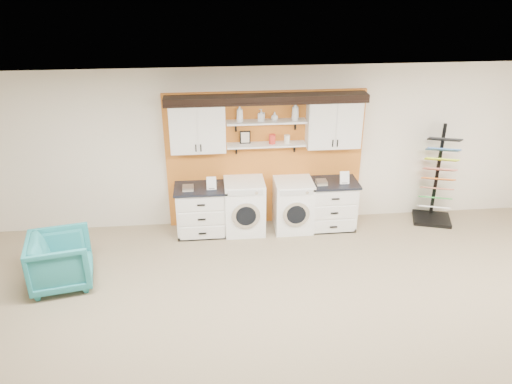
{
  "coord_description": "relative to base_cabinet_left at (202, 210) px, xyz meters",
  "views": [
    {
      "loc": [
        -0.96,
        -4.05,
        4.37
      ],
      "look_at": [
        -0.32,
        2.3,
        1.37
      ],
      "focal_mm": 35.0,
      "sensor_mm": 36.0,
      "label": 1
    }
  ],
  "objects": [
    {
      "name": "upper_cabinet_left",
      "position": [
        0.0,
        0.15,
        1.44
      ],
      "size": [
        0.9,
        0.35,
        0.84
      ],
      "color": "white",
      "rests_on": "wall_back"
    },
    {
      "name": "canister_red",
      "position": [
        1.23,
        0.16,
        1.19
      ],
      "size": [
        0.11,
        0.11,
        0.16
      ],
      "primitive_type": "cylinder",
      "color": "red",
      "rests_on": "shelf_lower"
    },
    {
      "name": "wall_back",
      "position": [
        1.13,
        0.36,
        0.96
      ],
      "size": [
        10.0,
        0.0,
        10.0
      ],
      "primitive_type": "plane",
      "rotation": [
        1.57,
        0.0,
        0.0
      ],
      "color": "beige",
      "rests_on": "floor"
    },
    {
      "name": "shelf_lower",
      "position": [
        1.13,
        0.16,
        1.09
      ],
      "size": [
        1.32,
        0.28,
        0.03
      ],
      "primitive_type": "cube",
      "color": "white",
      "rests_on": "wall_back"
    },
    {
      "name": "soap_bottle_d",
      "position": [
        1.6,
        0.16,
        1.66
      ],
      "size": [
        0.13,
        0.13,
        0.31
      ],
      "primitive_type": "imported",
      "rotation": [
        0.0,
        0.0,
        1.5
      ],
      "color": "silver",
      "rests_on": "shelf_upper"
    },
    {
      "name": "upper_cabinet_right",
      "position": [
        2.26,
        0.15,
        1.44
      ],
      "size": [
        0.9,
        0.35,
        0.84
      ],
      "color": "white",
      "rests_on": "wall_back"
    },
    {
      "name": "crown_molding",
      "position": [
        1.13,
        0.17,
        1.89
      ],
      "size": [
        3.3,
        0.41,
        0.13
      ],
      "color": "black",
      "rests_on": "wall_back"
    },
    {
      "name": "soap_bottle_a",
      "position": [
        0.69,
        0.16,
        1.65
      ],
      "size": [
        0.15,
        0.15,
        0.28
      ],
      "primitive_type": "imported",
      "rotation": [
        0.0,
        0.0,
        -0.59
      ],
      "color": "silver",
      "rests_on": "shelf_upper"
    },
    {
      "name": "soap_bottle_c",
      "position": [
        1.26,
        0.16,
        1.58
      ],
      "size": [
        0.14,
        0.14,
        0.14
      ],
      "primitive_type": "imported",
      "rotation": [
        0.0,
        0.0,
        3.43
      ],
      "color": "silver",
      "rests_on": "shelf_upper"
    },
    {
      "name": "armchair",
      "position": [
        -2.04,
        -1.32,
        -0.05
      ],
      "size": [
        1.0,
        0.98,
        0.78
      ],
      "primitive_type": "imported",
      "rotation": [
        0.0,
        0.0,
        1.76
      ],
      "color": "teal",
      "rests_on": "floor"
    },
    {
      "name": "base_cabinet_left",
      "position": [
        0.0,
        0.0,
        0.0
      ],
      "size": [
        0.89,
        0.66,
        0.87
      ],
      "color": "white",
      "rests_on": "floor"
    },
    {
      "name": "shelf_upper",
      "position": [
        1.13,
        0.16,
        1.49
      ],
      "size": [
        1.32,
        0.28,
        0.03
      ],
      "primitive_type": "cube",
      "color": "white",
      "rests_on": "wall_back"
    },
    {
      "name": "base_cabinet_right",
      "position": [
        2.26,
        -0.0,
        0.0
      ],
      "size": [
        0.89,
        0.66,
        0.88
      ],
      "color": "white",
      "rests_on": "floor"
    },
    {
      "name": "canister_cream",
      "position": [
        1.48,
        0.16,
        1.18
      ],
      "size": [
        0.1,
        0.1,
        0.14
      ],
      "primitive_type": "cylinder",
      "color": "silver",
      "rests_on": "shelf_lower"
    },
    {
      "name": "sample_rack",
      "position": [
        4.19,
        0.04,
        0.12
      ],
      "size": [
        0.79,
        0.72,
        1.79
      ],
      "rotation": [
        0.0,
        0.0,
        -0.31
      ],
      "color": "black",
      "rests_on": "floor"
    },
    {
      "name": "washer",
      "position": [
        0.74,
        -0.0,
        0.04
      ],
      "size": [
        0.68,
        0.71,
        0.95
      ],
      "color": "white",
      "rests_on": "floor"
    },
    {
      "name": "ceiling",
      "position": [
        1.13,
        -3.64,
        2.36
      ],
      "size": [
        10.0,
        10.0,
        0.0
      ],
      "primitive_type": "plane",
      "rotation": [
        3.14,
        0.0,
        0.0
      ],
      "color": "white",
      "rests_on": "wall_back"
    },
    {
      "name": "dryer",
      "position": [
        1.59,
        -0.0,
        0.02
      ],
      "size": [
        0.65,
        0.71,
        0.91
      ],
      "color": "white",
      "rests_on": "floor"
    },
    {
      "name": "soap_bottle_b",
      "position": [
        1.04,
        0.16,
        1.61
      ],
      "size": [
        0.12,
        0.12,
        0.2
      ],
      "primitive_type": "imported",
      "rotation": [
        0.0,
        0.0,
        4.21
      ],
      "color": "silver",
      "rests_on": "shelf_upper"
    },
    {
      "name": "accent_panel",
      "position": [
        1.13,
        0.32,
        0.76
      ],
      "size": [
        3.4,
        0.07,
        2.4
      ],
      "primitive_type": "cube",
      "color": "#BE6720",
      "rests_on": "wall_back"
    },
    {
      "name": "picture_frame",
      "position": [
        0.78,
        0.21,
        1.22
      ],
      "size": [
        0.18,
        0.02,
        0.22
      ],
      "color": "black",
      "rests_on": "shelf_lower"
    }
  ]
}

